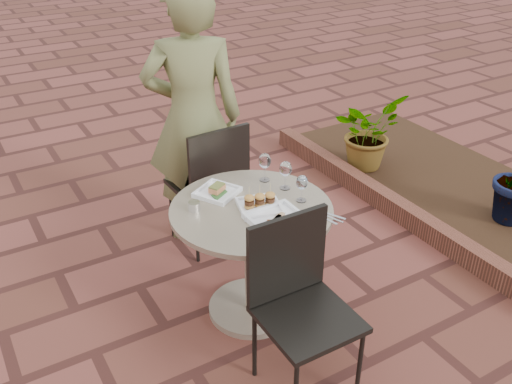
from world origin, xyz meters
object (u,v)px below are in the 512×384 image
cafe_table (251,245)px  chair_near (298,292)px  plate_tuna (278,220)px  chair_far (212,178)px  diner (193,118)px  plate_salmon (217,192)px  plate_sliders (260,204)px

cafe_table → chair_near: 0.55m
chair_near → plate_tuna: chair_near is taller
chair_far → chair_near: size_ratio=1.00×
cafe_table → chair_near: (-0.06, -0.55, 0.07)m
diner → plate_salmon: bearing=98.2°
diner → plate_tuna: diner is taller
plate_salmon → plate_sliders: plate_sliders is taller
chair_near → plate_sliders: (0.09, 0.51, 0.21)m
chair_near → plate_tuna: (0.10, 0.35, 0.20)m
chair_near → plate_salmon: bearing=93.0°
plate_sliders → plate_tuna: bearing=-87.4°
chair_far → diner: 0.42m
chair_near → plate_salmon: size_ratio=3.19×
plate_sliders → plate_salmon: bearing=115.8°
chair_near → diner: (0.16, 1.49, 0.35)m
plate_tuna → diner: bearing=87.0°
chair_far → plate_sliders: bearing=80.7°
cafe_table → diner: diner is taller
chair_far → plate_salmon: chair_far is taller
cafe_table → plate_tuna: (0.04, -0.20, 0.26)m
diner → plate_salmon: diner is taller
chair_far → plate_salmon: (-0.21, -0.50, 0.20)m
plate_tuna → cafe_table: bearing=101.9°
chair_near → plate_tuna: bearing=74.6°
plate_salmon → plate_sliders: (0.13, -0.26, 0.02)m
chair_far → plate_sliders: chair_far is taller
cafe_table → chair_far: chair_far is taller
cafe_table → plate_sliders: bearing=-42.9°
plate_salmon → plate_tuna: (0.13, -0.43, 0.00)m
chair_far → plate_salmon: 0.57m
cafe_table → plate_sliders: 0.28m
chair_far → chair_near: 1.28m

